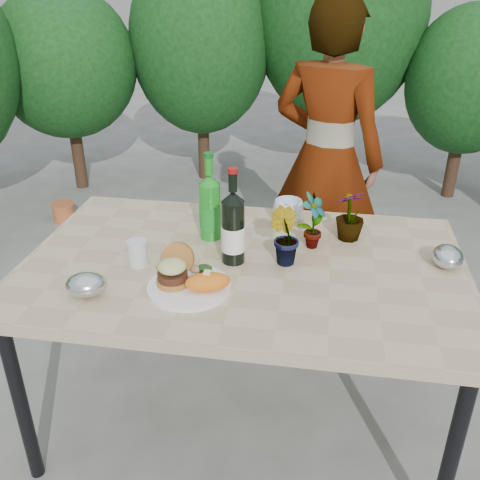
% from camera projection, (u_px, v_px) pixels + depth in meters
% --- Properties ---
extents(ground, '(80.00, 80.00, 0.00)m').
position_uv_depth(ground, '(243.00, 414.00, 2.29)').
color(ground, '#60605B').
rests_on(ground, ground).
extents(patio_table, '(1.60, 1.00, 0.75)m').
position_uv_depth(patio_table, '(244.00, 275.00, 1.97)').
color(patio_table, tan).
rests_on(patio_table, ground).
extents(shrub_hedge, '(6.89, 5.05, 2.28)m').
position_uv_depth(shrub_hedge, '(268.00, 71.00, 3.17)').
color(shrub_hedge, '#382316').
rests_on(shrub_hedge, ground).
extents(dinner_plate, '(0.28, 0.28, 0.01)m').
position_uv_depth(dinner_plate, '(189.00, 287.00, 1.78)').
color(dinner_plate, white).
rests_on(dinner_plate, patio_table).
extents(burger_stack, '(0.11, 0.16, 0.11)m').
position_uv_depth(burger_stack, '(174.00, 269.00, 1.78)').
color(burger_stack, '#B7722D').
rests_on(burger_stack, dinner_plate).
extents(sweet_potato, '(0.17, 0.12, 0.06)m').
position_uv_depth(sweet_potato, '(208.00, 282.00, 1.73)').
color(sweet_potato, orange).
rests_on(sweet_potato, dinner_plate).
extents(grilled_veg, '(0.08, 0.05, 0.03)m').
position_uv_depth(grilled_veg, '(200.00, 268.00, 1.85)').
color(grilled_veg, olive).
rests_on(grilled_veg, dinner_plate).
extents(wine_bottle, '(0.09, 0.09, 0.36)m').
position_uv_depth(wine_bottle, '(233.00, 229.00, 1.89)').
color(wine_bottle, black).
rests_on(wine_bottle, patio_table).
extents(sparkling_water, '(0.08, 0.08, 0.35)m').
position_uv_depth(sparkling_water, '(210.00, 208.00, 2.06)').
color(sparkling_water, '#19891D').
rests_on(sparkling_water, patio_table).
extents(plastic_cup, '(0.07, 0.07, 0.09)m').
position_uv_depth(plastic_cup, '(138.00, 253.00, 1.91)').
color(plastic_cup, silver).
rests_on(plastic_cup, patio_table).
extents(seedling_left, '(0.13, 0.14, 0.22)m').
position_uv_depth(seedling_left, '(313.00, 221.00, 2.00)').
color(seedling_left, '#1D511C').
rests_on(seedling_left, patio_table).
extents(seedling_mid, '(0.15, 0.14, 0.21)m').
position_uv_depth(seedling_mid, '(284.00, 236.00, 1.90)').
color(seedling_mid, '#20541C').
rests_on(seedling_mid, patio_table).
extents(seedling_right, '(0.16, 0.16, 0.20)m').
position_uv_depth(seedling_right, '(350.00, 215.00, 2.07)').
color(seedling_right, '#2A571E').
rests_on(seedling_right, patio_table).
extents(blue_bowl, '(0.14, 0.14, 0.10)m').
position_uv_depth(blue_bowl, '(288.00, 211.00, 2.23)').
color(blue_bowl, white).
rests_on(blue_bowl, patio_table).
extents(foil_packet_left, '(0.15, 0.13, 0.08)m').
position_uv_depth(foil_packet_left, '(86.00, 285.00, 1.73)').
color(foil_packet_left, '#B6B8BD').
rests_on(foil_packet_left, patio_table).
extents(foil_packet_right, '(0.11, 0.13, 0.08)m').
position_uv_depth(foil_packet_right, '(448.00, 257.00, 1.90)').
color(foil_packet_right, '#B9BAC0').
rests_on(foil_packet_right, patio_table).
extents(person, '(0.69, 0.57, 1.63)m').
position_uv_depth(person, '(327.00, 159.00, 2.78)').
color(person, '#A47052').
rests_on(person, ground).
extents(terracotta_pot, '(0.17, 0.17, 0.14)m').
position_uv_depth(terracotta_pot, '(63.00, 212.00, 4.00)').
color(terracotta_pot, '#BF5D31').
rests_on(terracotta_pot, ground).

